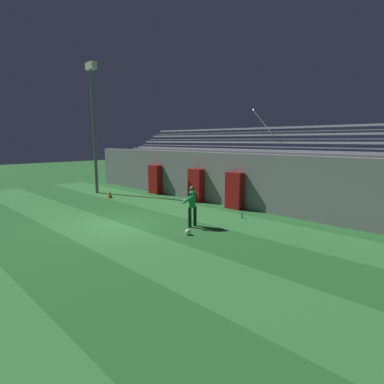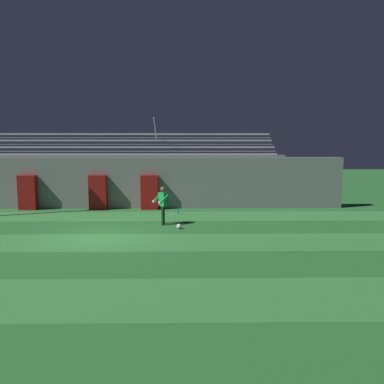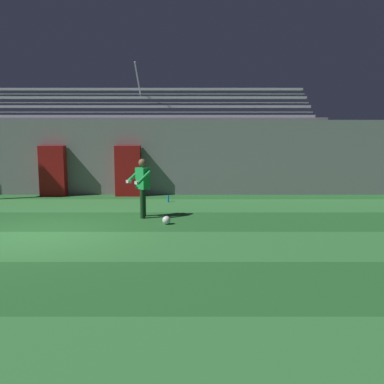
% 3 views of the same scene
% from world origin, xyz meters
% --- Properties ---
extents(ground_plane, '(80.00, 80.00, 0.00)m').
position_xyz_m(ground_plane, '(0.00, 0.00, 0.00)').
color(ground_plane, '#286B2D').
extents(turf_stripe_mid, '(28.00, 2.48, 0.01)m').
position_xyz_m(turf_stripe_mid, '(0.00, -1.05, 0.00)').
color(turf_stripe_mid, '#38843D').
rests_on(turf_stripe_mid, ground).
extents(turf_stripe_far, '(28.00, 2.48, 0.01)m').
position_xyz_m(turf_stripe_far, '(0.00, 3.90, 0.00)').
color(turf_stripe_far, '#38843D').
rests_on(turf_stripe_far, ground).
extents(back_wall, '(24.00, 0.60, 2.80)m').
position_xyz_m(back_wall, '(0.00, 6.50, 1.40)').
color(back_wall, gray).
rests_on(back_wall, ground).
extents(padding_pillar_gate_left, '(0.93, 0.44, 1.86)m').
position_xyz_m(padding_pillar_gate_left, '(-1.39, 5.95, 0.93)').
color(padding_pillar_gate_left, maroon).
rests_on(padding_pillar_gate_left, ground).
extents(padding_pillar_gate_right, '(0.93, 0.44, 1.86)m').
position_xyz_m(padding_pillar_gate_right, '(1.39, 5.95, 0.93)').
color(padding_pillar_gate_right, maroon).
rests_on(padding_pillar_gate_right, ground).
extents(padding_pillar_far_left, '(0.93, 0.44, 1.86)m').
position_xyz_m(padding_pillar_far_left, '(-5.17, 5.95, 0.93)').
color(padding_pillar_far_left, maroon).
rests_on(padding_pillar_far_left, ground).
extents(bleacher_stand, '(18.00, 3.35, 5.03)m').
position_xyz_m(bleacher_stand, '(0.00, 8.49, 1.50)').
color(bleacher_stand, gray).
rests_on(bleacher_stand, ground).
extents(floodlight_pole, '(0.90, 0.36, 8.28)m').
position_xyz_m(floodlight_pole, '(-8.08, 3.33, 5.21)').
color(floodlight_pole, slate).
rests_on(floodlight_pole, ground).
extents(goalkeeper, '(0.74, 0.74, 1.67)m').
position_xyz_m(goalkeeper, '(2.35, 1.98, 0.95)').
color(goalkeeper, '#143319').
rests_on(goalkeeper, ground).
extents(soccer_ball, '(0.22, 0.22, 0.22)m').
position_xyz_m(soccer_ball, '(3.08, 1.06, 0.11)').
color(soccer_ball, white).
rests_on(soccer_ball, ground).
extents(traffic_cone, '(0.30, 0.30, 0.42)m').
position_xyz_m(traffic_cone, '(-5.78, 2.96, 0.21)').
color(traffic_cone, orange).
rests_on(traffic_cone, ground).
extents(water_bottle, '(0.07, 0.07, 0.24)m').
position_xyz_m(water_bottle, '(2.94, 4.55, 0.12)').
color(water_bottle, '#1E8CD8').
rests_on(water_bottle, ground).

